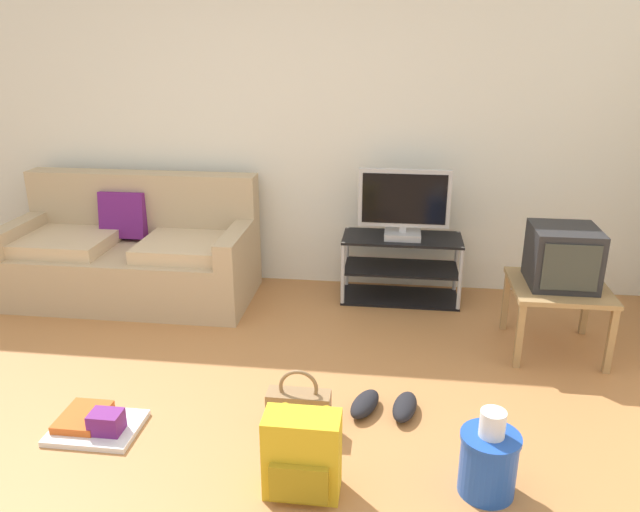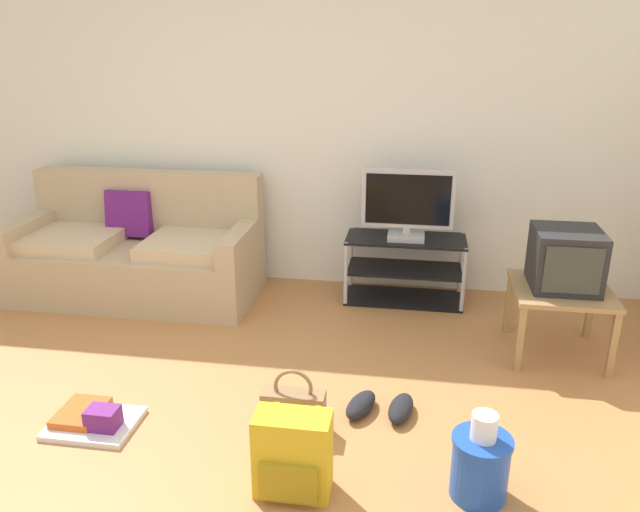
# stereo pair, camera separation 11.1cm
# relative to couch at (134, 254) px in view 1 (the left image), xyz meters

# --- Properties ---
(ground_plane) EXTENTS (9.00, 9.80, 0.02)m
(ground_plane) POSITION_rel_couch_xyz_m (1.03, -1.94, -0.34)
(ground_plane) COLOR #B27542
(wall_back) EXTENTS (9.00, 0.10, 2.70)m
(wall_back) POSITION_rel_couch_xyz_m (1.03, 0.51, 1.02)
(wall_back) COLOR silver
(wall_back) RESTS_ON ground_plane
(couch) EXTENTS (1.84, 0.86, 0.92)m
(couch) POSITION_rel_couch_xyz_m (0.00, 0.00, 0.00)
(couch) COLOR tan
(couch) RESTS_ON ground_plane
(tv_stand) EXTENTS (0.89, 0.40, 0.50)m
(tv_stand) POSITION_rel_couch_xyz_m (2.06, 0.18, -0.08)
(tv_stand) COLOR black
(tv_stand) RESTS_ON ground_plane
(flat_tv) EXTENTS (0.67, 0.22, 0.52)m
(flat_tv) POSITION_rel_couch_xyz_m (2.06, 0.15, 0.42)
(flat_tv) COLOR #B2B2B7
(flat_tv) RESTS_ON tv_stand
(side_table) EXTENTS (0.59, 0.59, 0.45)m
(side_table) POSITION_rel_couch_xyz_m (3.04, -0.53, 0.06)
(side_table) COLOR #9E7A4C
(side_table) RESTS_ON ground_plane
(crt_tv) EXTENTS (0.40, 0.41, 0.37)m
(crt_tv) POSITION_rel_couch_xyz_m (3.04, -0.51, 0.30)
(crt_tv) COLOR #232326
(crt_tv) RESTS_ON side_table
(backpack) EXTENTS (0.34, 0.25, 0.39)m
(backpack) POSITION_rel_couch_xyz_m (1.64, -2.05, -0.14)
(backpack) COLOR gold
(backpack) RESTS_ON ground_plane
(handbag) EXTENTS (0.33, 0.12, 0.35)m
(handbag) POSITION_rel_couch_xyz_m (1.55, -1.59, -0.21)
(handbag) COLOR olive
(handbag) RESTS_ON ground_plane
(cleaning_bucket) EXTENTS (0.26, 0.26, 0.42)m
(cleaning_bucket) POSITION_rel_couch_xyz_m (2.45, -1.94, -0.16)
(cleaning_bucket) COLOR blue
(cleaning_bucket) RESTS_ON ground_plane
(sneakers_pair) EXTENTS (0.40, 0.30, 0.09)m
(sneakers_pair) POSITION_rel_couch_xyz_m (1.98, -1.39, -0.29)
(sneakers_pair) COLOR black
(sneakers_pair) RESTS_ON ground_plane
(floor_tray) EXTENTS (0.44, 0.34, 0.14)m
(floor_tray) POSITION_rel_couch_xyz_m (0.50, -1.73, -0.29)
(floor_tray) COLOR silver
(floor_tray) RESTS_ON ground_plane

